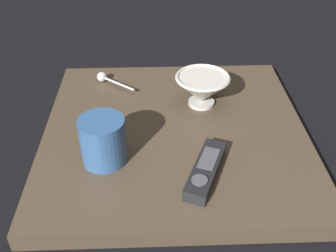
{
  "coord_description": "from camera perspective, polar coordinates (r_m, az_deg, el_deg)",
  "views": [
    {
      "loc": [
        -0.72,
        0.04,
        0.57
      ],
      "look_at": [
        -0.02,
        0.02,
        0.06
      ],
      "focal_mm": 42.3,
      "sensor_mm": 36.0,
      "label": 1
    }
  ],
  "objects": [
    {
      "name": "teaspoon",
      "position": [
        1.07,
        -9.12,
        6.86
      ],
      "size": [
        0.09,
        0.1,
        0.03
      ],
      "color": "silver",
      "rests_on": "table"
    },
    {
      "name": "coffee_mug",
      "position": [
        0.79,
        -9.34,
        -1.99
      ],
      "size": [
        0.13,
        0.09,
        0.1
      ],
      "color": "#33598C",
      "rests_on": "table"
    },
    {
      "name": "ground_plane",
      "position": [
        0.92,
        0.97,
        -2.15
      ],
      "size": [
        6.0,
        6.0,
        0.0
      ],
      "primitive_type": "plane",
      "color": "black"
    },
    {
      "name": "cereal_bowl",
      "position": [
        0.96,
        4.94,
        5.39
      ],
      "size": [
        0.13,
        0.13,
        0.08
      ],
      "color": "beige",
      "rests_on": "table"
    },
    {
      "name": "tv_remote_near",
      "position": [
        0.77,
        5.45,
        -6.33
      ],
      "size": [
        0.17,
        0.1,
        0.03
      ],
      "color": "black",
      "rests_on": "table"
    },
    {
      "name": "table",
      "position": [
        0.91,
        0.99,
        -1.22
      ],
      "size": [
        0.58,
        0.59,
        0.04
      ],
      "color": "#4C3D2D",
      "rests_on": "ground"
    }
  ]
}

